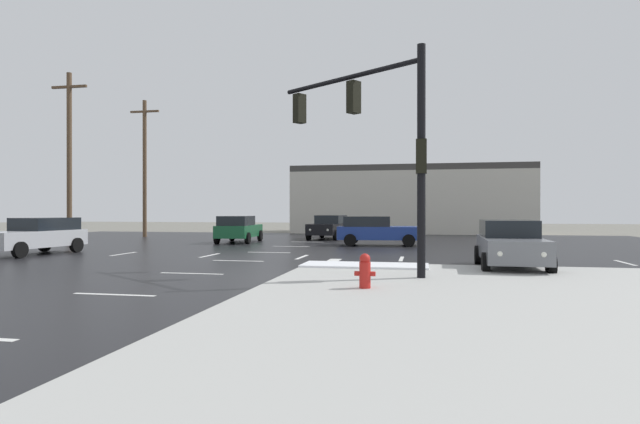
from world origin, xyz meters
name	(u,v)px	position (x,y,z in m)	size (l,w,h in m)	color
ground_plane	(255,257)	(0.00, 0.00, 0.00)	(120.00, 120.00, 0.00)	slate
road_asphalt	(255,257)	(0.00, 0.00, 0.01)	(44.00, 44.00, 0.02)	black
snow_strip_curbside	(365,265)	(5.00, -4.00, 0.17)	(4.00, 1.60, 0.06)	white
lane_markings	(274,260)	(1.20, -1.38, 0.02)	(36.15, 36.15, 0.01)	silver
traffic_signal_mast	(378,128)	(5.57, -5.76, 4.25)	(4.57, 3.25, 6.16)	black
fire_hydrant	(365,271)	(5.51, -8.70, 0.54)	(0.48, 0.26, 0.79)	red
strip_building_background	(410,200)	(5.79, 25.08, 2.82)	(19.52, 8.00, 5.63)	beige
sedan_black	(329,226)	(0.68, 13.69, 0.85)	(2.36, 4.66, 1.58)	black
sedan_grey	(510,243)	(9.59, -2.88, 0.85)	(2.13, 4.58, 1.58)	slate
sedan_silver	(37,235)	(-9.62, -0.85, 0.85)	(2.36, 4.66, 1.58)	#B7BABF
sedan_blue	(376,230)	(4.35, 7.71, 0.85)	(4.62, 2.24, 1.58)	navy
sedan_green	(239,228)	(-3.92, 8.80, 0.85)	(2.32, 4.65, 1.58)	#195933
utility_pole_far	(69,155)	(-12.99, 5.75, 5.11)	(2.20, 0.28, 9.79)	brown
utility_pole_distant	(145,166)	(-12.85, 13.71, 5.15)	(2.20, 0.28, 9.86)	brown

